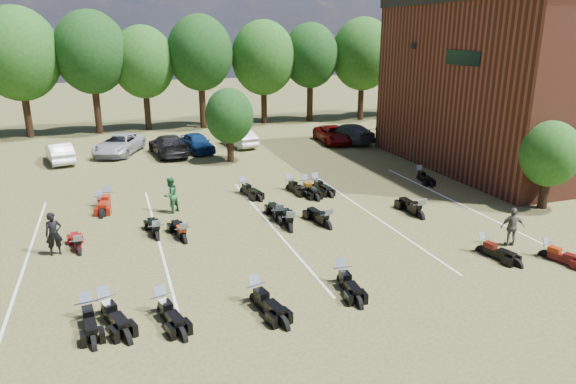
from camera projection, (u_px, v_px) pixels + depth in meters
name	position (u px, v px, depth m)	size (l,w,h in m)	color
ground	(361.00, 242.00, 21.40)	(160.00, 160.00, 0.00)	brown
car_1	(60.00, 153.00, 34.28)	(1.43, 4.10, 1.35)	white
car_2	(119.00, 144.00, 36.62)	(2.38, 5.17, 1.44)	#9CA0A5
car_3	(168.00, 145.00, 36.37)	(2.05, 5.03, 1.46)	black
car_4	(197.00, 143.00, 37.34)	(1.61, 4.01, 1.37)	navy
car_5	(239.00, 138.00, 39.14)	(1.38, 3.97, 1.31)	#B9B9B4
car_6	(333.00, 134.00, 40.47)	(2.17, 4.72, 1.31)	#630805
car_7	(348.00, 133.00, 40.58)	(2.08, 5.13, 1.49)	#333338
person_black	(54.00, 234.00, 19.96)	(0.63, 0.42, 1.74)	black
person_green	(171.00, 195.00, 24.66)	(0.86, 0.67, 1.77)	#246036
person_grey	(512.00, 227.00, 20.84)	(0.95, 0.39, 1.62)	#5D5A50
motorcycle_0	(88.00, 319.00, 15.63)	(0.69, 2.16, 1.20)	black
motorcycle_1	(107.00, 316.00, 15.84)	(0.75, 2.35, 1.31)	black
motorcycle_2	(163.00, 313.00, 15.97)	(0.72, 2.24, 1.25)	black
motorcycle_3	(256.00, 303.00, 16.60)	(0.74, 2.34, 1.30)	black
motorcycle_4	(341.00, 283.00, 17.89)	(0.71, 2.22, 1.24)	black
motorcycle_5	(482.00, 252.00, 20.39)	(0.66, 2.08, 1.16)	black
motorcycle_6	(545.00, 257.00, 19.98)	(0.64, 2.01, 1.12)	#41090B
motorcycle_7	(79.00, 253.00, 20.30)	(0.64, 2.02, 1.13)	maroon
motorcycle_8	(184.00, 242.00, 21.43)	(0.70, 2.21, 1.23)	black
motorcycle_9	(157.00, 239.00, 21.73)	(0.70, 2.19, 1.22)	black
motorcycle_10	(290.00, 231.00, 22.64)	(0.76, 2.37, 1.32)	black
motorcycle_11	(279.00, 223.00, 23.53)	(0.75, 2.36, 1.31)	black
motorcycle_12	(327.00, 228.00, 22.94)	(0.75, 2.34, 1.31)	black
motorcycle_13	(420.00, 218.00, 24.18)	(0.79, 2.46, 1.37)	black
motorcycle_14	(100.00, 206.00, 25.78)	(0.65, 2.03, 1.13)	#44090F
motorcycle_15	(109.00, 205.00, 26.01)	(0.77, 2.43, 1.35)	maroon
motorcycle_16	(244.00, 193.00, 27.94)	(0.72, 2.27, 1.27)	black
motorcycle_17	(305.00, 191.00, 28.22)	(0.74, 2.34, 1.30)	black
motorcycle_18	(316.00, 189.00, 28.63)	(0.72, 2.26, 1.26)	black
motorcycle_19	(290.00, 190.00, 28.51)	(0.70, 2.19, 1.22)	black
motorcycle_20	(419.00, 179.00, 30.52)	(0.67, 2.10, 1.17)	black
tree_line	(205.00, 57.00, 45.38)	(56.00, 6.00, 9.79)	black
young_tree_near_building	(550.00, 154.00, 24.76)	(2.80, 2.80, 4.16)	black
young_tree_midfield	(229.00, 116.00, 33.85)	(3.20, 3.20, 4.70)	black
parking_lines	(272.00, 226.00, 23.18)	(20.10, 14.00, 0.01)	silver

